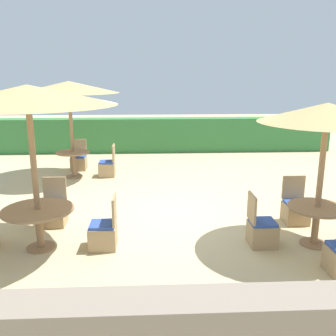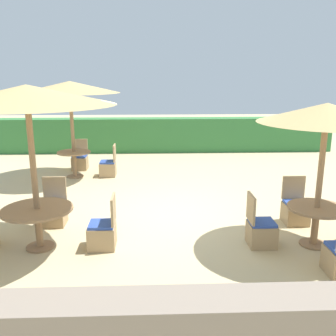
# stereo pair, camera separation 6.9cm
# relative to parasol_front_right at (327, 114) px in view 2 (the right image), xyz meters

# --- Properties ---
(ground_plane) EXTENTS (40.00, 40.00, 0.00)m
(ground_plane) POSITION_rel_parasol_front_right_xyz_m (-2.48, 1.45, -2.30)
(ground_plane) COLOR #C6B284
(hedge_row) EXTENTS (13.00, 0.70, 1.28)m
(hedge_row) POSITION_rel_parasol_front_right_xyz_m (-2.48, 8.25, -1.65)
(hedge_row) COLOR #387A3D
(hedge_row) RESTS_ON ground_plane
(stone_border) EXTENTS (10.00, 0.56, 0.52)m
(stone_border) POSITION_rel_parasol_front_right_xyz_m (-2.48, -2.31, -2.03)
(stone_border) COLOR gray
(stone_border) RESTS_ON ground_plane
(parasol_front_right) EXTENTS (2.23, 2.23, 2.47)m
(parasol_front_right) POSITION_rel_parasol_front_right_xyz_m (0.00, 0.00, 0.00)
(parasol_front_right) COLOR #93704C
(parasol_front_right) RESTS_ON ground_plane
(round_table_front_right) EXTENTS (0.99, 0.99, 0.70)m
(round_table_front_right) POSITION_rel_parasol_front_right_xyz_m (0.00, 0.00, -1.75)
(round_table_front_right) COLOR #93704C
(round_table_front_right) RESTS_ON ground_plane
(patio_chair_front_right_west) EXTENTS (0.46, 0.46, 0.93)m
(patio_chair_front_right_west) POSITION_rel_parasol_front_right_xyz_m (-0.94, 0.03, -2.03)
(patio_chair_front_right_west) COLOR tan
(patio_chair_front_right_west) RESTS_ON ground_plane
(patio_chair_front_right_north) EXTENTS (0.46, 0.46, 0.93)m
(patio_chair_front_right_north) POSITION_rel_parasol_front_right_xyz_m (0.03, 1.00, -2.03)
(patio_chair_front_right_north) COLOR tan
(patio_chair_front_right_north) RESTS_ON ground_plane
(parasol_back_left) EXTENTS (2.77, 2.77, 2.72)m
(parasol_back_left) POSITION_rel_parasol_front_right_xyz_m (-5.08, 4.67, 0.26)
(parasol_back_left) COLOR #93704C
(parasol_back_left) RESTS_ON ground_plane
(round_table_back_left) EXTENTS (0.95, 0.95, 0.75)m
(round_table_back_left) POSITION_rel_parasol_front_right_xyz_m (-5.08, 4.67, -1.73)
(round_table_back_left) COLOR #93704C
(round_table_back_left) RESTS_ON ground_plane
(patio_chair_back_left_north) EXTENTS (0.46, 0.46, 0.93)m
(patio_chair_back_left_north) POSITION_rel_parasol_front_right_xyz_m (-5.10, 5.55, -2.03)
(patio_chair_back_left_north) COLOR tan
(patio_chair_back_left_north) RESTS_ON ground_plane
(patio_chair_back_left_east) EXTENTS (0.46, 0.46, 0.93)m
(patio_chair_back_left_east) POSITION_rel_parasol_front_right_xyz_m (-4.12, 4.72, -2.03)
(patio_chair_back_left_east) COLOR tan
(patio_chair_back_left_east) RESTS_ON ground_plane
(parasol_front_left) EXTENTS (2.81, 2.81, 2.76)m
(parasol_front_left) POSITION_rel_parasol_front_right_xyz_m (-4.77, 0.09, 0.29)
(parasol_front_left) COLOR #93704C
(parasol_front_left) RESTS_ON ground_plane
(round_table_front_left) EXTENTS (1.19, 1.19, 0.72)m
(round_table_front_left) POSITION_rel_parasol_front_right_xyz_m (-4.77, 0.09, -1.71)
(round_table_front_left) COLOR #93704C
(round_table_front_left) RESTS_ON ground_plane
(patio_chair_front_left_north) EXTENTS (0.46, 0.46, 0.93)m
(patio_chair_front_left_north) POSITION_rel_parasol_front_right_xyz_m (-4.79, 1.13, -2.03)
(patio_chair_front_left_north) COLOR tan
(patio_chair_front_left_north) RESTS_ON ground_plane
(patio_chair_front_left_east) EXTENTS (0.46, 0.46, 0.93)m
(patio_chair_front_left_east) POSITION_rel_parasol_front_right_xyz_m (-3.68, 0.06, -2.03)
(patio_chair_front_left_east) COLOR tan
(patio_chair_front_left_east) RESTS_ON ground_plane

